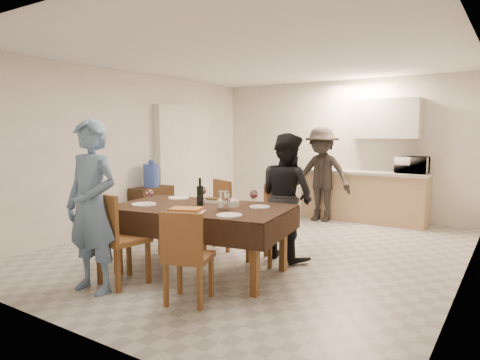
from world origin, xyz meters
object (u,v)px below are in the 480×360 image
Objects in this scene: console at (152,207)px; wine_bottle at (200,192)px; water_pitcher at (223,201)px; savoury_tart at (186,210)px; person_far at (287,196)px; person_kitchen at (321,174)px; water_jug at (151,175)px; microwave at (412,165)px; dining_table at (201,209)px; person_near at (92,206)px.

wine_bottle is (2.19, -1.41, 0.59)m from console.
water_pitcher is 0.55× the size of savoury_tart.
person_far is 2.50m from person_kitchen.
console is 0.54m from water_jug.
microwave is (1.11, 3.99, 0.18)m from water_pitcher.
savoury_tart reaches higher than console.
console is at bearing 137.80° from dining_table.
person_kitchen reaches higher than dining_table.
person_far reaches higher than water_pitcher.
wine_bottle is 0.18× the size of person_near.
water_pitcher reaches higher than console.
wine_bottle is 1.21m from person_near.
console is 1.42× the size of microwave.
console is 0.43× the size of person_kitchen.
console is 4.51m from microwave.
person_far is (0.20, 1.10, -0.07)m from water_pitcher.
water_jug is at bearing 0.00° from console.
water_jug is at bearing 137.80° from dining_table.
person_kitchen is at bearing -57.49° from person_far.
water_pitcher is 0.42m from savoury_tart.
wine_bottle is (2.19, -1.41, 0.05)m from water_jug.
console is 2.67m from wine_bottle.
dining_table is 5.80× the size of savoury_tart.
person_near reaches higher than person_kitchen.
person_near reaches higher than water_jug.
person_far reaches higher than console.
person_kitchen is (0.55, 4.54, -0.01)m from person_near.
water_pitcher reaches higher than savoury_tart.
dining_table is at bearing 104.74° from savoury_tart.
savoury_tart is at bearing -70.77° from wine_bottle.
microwave reaches higher than savoury_tart.
wine_bottle reaches higher than dining_table.
wine_bottle is 0.42m from water_pitcher.
person_far is (0.60, 1.00, -0.13)m from wine_bottle.
savoury_tart is (0.10, -0.38, 0.06)m from dining_table.
person_near is (-0.55, -1.05, 0.13)m from dining_table.
dining_table is 6.72× the size of wine_bottle.
wine_bottle is at bearing -32.79° from water_jug.
water_jug is 0.23× the size of person_near.
savoury_tart is at bearing 92.40° from person_far.
person_kitchen reaches higher than water_jug.
person_kitchen reaches higher than console.
water_pitcher is 0.13× the size of person_far.
water_pitcher is (2.59, -1.51, -0.01)m from water_jug.
person_near is at bearing -96.97° from person_kitchen.
dining_table is 0.21m from wine_bottle.
dining_table is at bearing 171.87° from water_pitcher.
water_jug reaches higher than dining_table.
water_pitcher is at bearing 43.73° from person_near.
dining_table is at bearing 58.07° from person_near.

